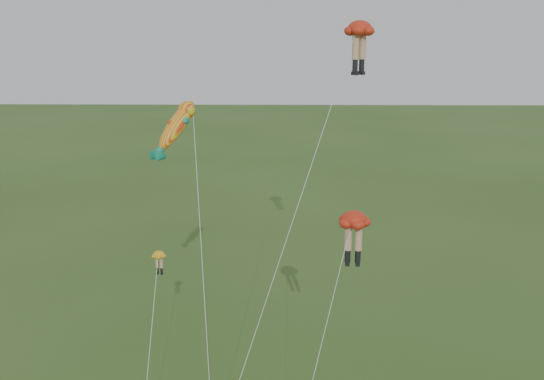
{
  "coord_description": "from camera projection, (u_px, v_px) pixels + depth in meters",
  "views": [
    {
      "loc": [
        2.84,
        -23.86,
        20.33
      ],
      "look_at": [
        2.32,
        6.0,
        12.5
      ],
      "focal_mm": 40.0,
      "sensor_mm": 36.0,
      "label": 1
    }
  ],
  "objects": [
    {
      "name": "legs_kite_red_high",
      "position": [
        358.0,
        36.0,
        33.28
      ],
      "size": [
        9.15,
        13.19,
        20.94
      ],
      "rotation": [
        0.0,
        0.0,
        0.69
      ],
      "color": "red",
      "rests_on": "ground"
    },
    {
      "name": "legs_kite_red_mid",
      "position": [
        353.0,
        226.0,
        28.97
      ],
      "size": [
        4.18,
        5.55,
        12.05
      ],
      "rotation": [
        0.0,
        0.0,
        -0.05
      ],
      "color": "red",
      "rests_on": "ground"
    },
    {
      "name": "legs_kite_yellow",
      "position": [
        157.0,
        275.0,
        31.14
      ],
      "size": [
        0.89,
        8.39,
        9.26
      ],
      "rotation": [
        0.0,
        0.0,
        -0.19
      ],
      "color": "gold",
      "rests_on": "ground"
    },
    {
      "name": "fish_kite",
      "position": [
        177.0,
        128.0,
        29.31
      ],
      "size": [
        3.69,
        8.28,
        17.31
      ],
      "rotation": [
        0.81,
        0.0,
        -0.76
      ],
      "color": "yellow",
      "rests_on": "ground"
    }
  ]
}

